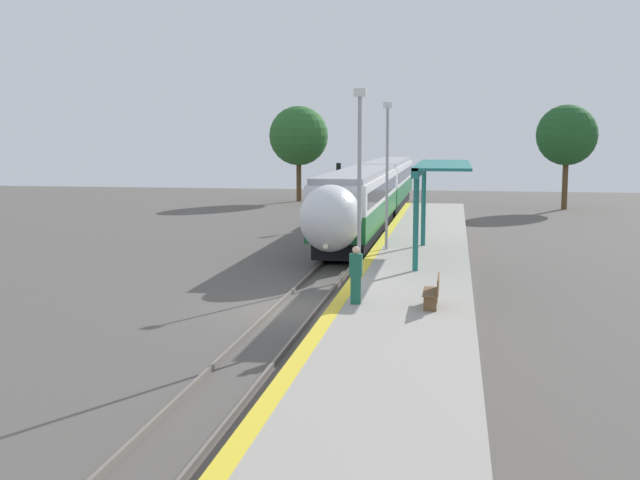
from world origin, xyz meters
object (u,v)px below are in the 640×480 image
(train, at_px, (374,191))
(lamppost_near, at_px, (359,179))
(platform_bench, at_px, (434,291))
(person_waiting, at_px, (356,274))
(railway_signal, at_px, (339,188))
(lamppost_mid, at_px, (387,167))

(train, distance_m, lamppost_near, 27.65)
(platform_bench, relative_size, person_waiting, 0.88)
(train, relative_size, lamppost_near, 6.50)
(platform_bench, xyz_separation_m, railway_signal, (-6.79, 28.13, 1.05))
(train, height_order, railway_signal, railway_signal)
(person_waiting, distance_m, railway_signal, 28.43)
(person_waiting, relative_size, railway_signal, 0.41)
(platform_bench, bearing_deg, railway_signal, 103.57)
(railway_signal, bearing_deg, platform_bench, -76.43)
(platform_bench, bearing_deg, train, 98.99)
(platform_bench, bearing_deg, person_waiting, 178.02)
(train, xyz_separation_m, railway_signal, (-2.19, -0.95, 0.25))
(train, bearing_deg, lamppost_near, -85.24)
(lamppost_mid, bearing_deg, person_waiting, -89.52)
(lamppost_near, bearing_deg, platform_bench, -34.78)
(person_waiting, height_order, lamppost_near, lamppost_near)
(lamppost_mid, bearing_deg, railway_signal, 105.04)
(person_waiting, distance_m, lamppost_near, 3.04)
(platform_bench, distance_m, lamppost_near, 4.13)
(lamppost_near, distance_m, lamppost_mid, 9.85)
(platform_bench, xyz_separation_m, lamppost_near, (-2.31, 1.61, 3.02))
(person_waiting, height_order, railway_signal, railway_signal)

